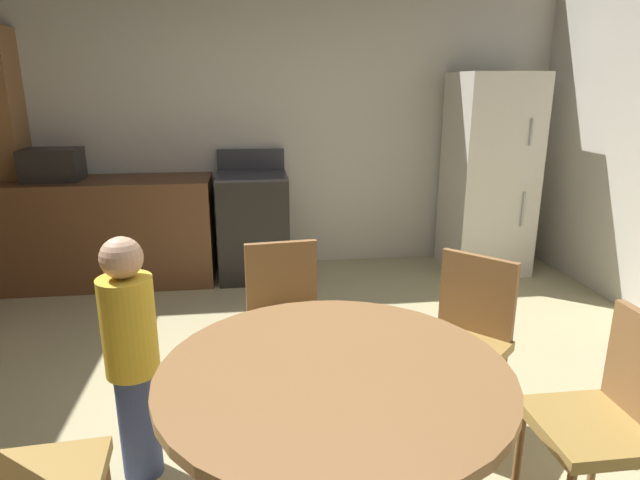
{
  "coord_description": "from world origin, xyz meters",
  "views": [
    {
      "loc": [
        -0.19,
        -2.21,
        1.67
      ],
      "look_at": [
        0.22,
        0.9,
        0.75
      ],
      "focal_mm": 30.19,
      "sensor_mm": 36.0,
      "label": 1
    }
  ],
  "objects_px": {
    "chair_north": "(285,316)",
    "chair_northeast": "(464,334)",
    "chair_east": "(610,414)",
    "oven_range": "(253,225)",
    "chair_west": "(9,480)",
    "dining_table": "(334,411)",
    "refrigerator": "(488,174)",
    "person_child": "(132,355)",
    "microwave": "(53,165)"
  },
  "relations": [
    {
      "from": "dining_table",
      "to": "chair_west",
      "type": "distance_m",
      "value": 1.03
    },
    {
      "from": "chair_east",
      "to": "chair_north",
      "type": "xyz_separation_m",
      "value": [
        -1.12,
        1.02,
        0.0
      ]
    },
    {
      "from": "chair_north",
      "to": "chair_west",
      "type": "bearing_deg",
      "value": -45.56
    },
    {
      "from": "chair_north",
      "to": "chair_northeast",
      "type": "bearing_deg",
      "value": 63.78
    },
    {
      "from": "refrigerator",
      "to": "microwave",
      "type": "xyz_separation_m",
      "value": [
        -3.72,
        0.05,
        0.15
      ]
    },
    {
      "from": "chair_north",
      "to": "chair_northeast",
      "type": "distance_m",
      "value": 0.9
    },
    {
      "from": "chair_north",
      "to": "chair_west",
      "type": "distance_m",
      "value": 1.43
    },
    {
      "from": "chair_north",
      "to": "person_child",
      "type": "xyz_separation_m",
      "value": [
        -0.67,
        -0.48,
        0.08
      ]
    },
    {
      "from": "chair_west",
      "to": "person_child",
      "type": "relative_size",
      "value": 0.8
    },
    {
      "from": "refrigerator",
      "to": "chair_west",
      "type": "height_order",
      "value": "refrigerator"
    },
    {
      "from": "refrigerator",
      "to": "chair_northeast",
      "type": "distance_m",
      "value": 2.59
    },
    {
      "from": "refrigerator",
      "to": "chair_north",
      "type": "height_order",
      "value": "refrigerator"
    },
    {
      "from": "oven_range",
      "to": "dining_table",
      "type": "height_order",
      "value": "oven_range"
    },
    {
      "from": "refrigerator",
      "to": "person_child",
      "type": "distance_m",
      "value": 3.62
    },
    {
      "from": "dining_table",
      "to": "person_child",
      "type": "bearing_deg",
      "value": 145.04
    },
    {
      "from": "microwave",
      "to": "chair_east",
      "type": "relative_size",
      "value": 0.51
    },
    {
      "from": "microwave",
      "to": "chair_north",
      "type": "relative_size",
      "value": 0.51
    },
    {
      "from": "chair_east",
      "to": "chair_north",
      "type": "relative_size",
      "value": 1.0
    },
    {
      "from": "oven_range",
      "to": "chair_west",
      "type": "distance_m",
      "value": 3.23
    },
    {
      "from": "chair_east",
      "to": "chair_northeast",
      "type": "relative_size",
      "value": 1.0
    },
    {
      "from": "person_child",
      "to": "chair_northeast",
      "type": "bearing_deg",
      "value": 40.99
    },
    {
      "from": "microwave",
      "to": "person_child",
      "type": "distance_m",
      "value": 2.77
    },
    {
      "from": "dining_table",
      "to": "chair_east",
      "type": "xyz_separation_m",
      "value": [
        1.02,
        -0.0,
        -0.1
      ]
    },
    {
      "from": "oven_range",
      "to": "person_child",
      "type": "xyz_separation_m",
      "value": [
        -0.53,
        -2.52,
        0.11
      ]
    },
    {
      "from": "chair_north",
      "to": "oven_range",
      "type": "bearing_deg",
      "value": 178.64
    },
    {
      "from": "dining_table",
      "to": "chair_east",
      "type": "relative_size",
      "value": 1.35
    },
    {
      "from": "dining_table",
      "to": "chair_west",
      "type": "bearing_deg",
      "value": -175.65
    },
    {
      "from": "dining_table",
      "to": "person_child",
      "type": "relative_size",
      "value": 1.08
    },
    {
      "from": "dining_table",
      "to": "chair_northeast",
      "type": "height_order",
      "value": "chair_northeast"
    },
    {
      "from": "microwave",
      "to": "dining_table",
      "type": "distance_m",
      "value": 3.59
    },
    {
      "from": "dining_table",
      "to": "refrigerator",
      "type": "bearing_deg",
      "value": 58.07
    },
    {
      "from": "microwave",
      "to": "chair_north",
      "type": "xyz_separation_m",
      "value": [
        1.75,
        -2.03,
        -0.53
      ]
    },
    {
      "from": "dining_table",
      "to": "chair_northeast",
      "type": "xyz_separation_m",
      "value": [
        0.75,
        0.7,
        -0.1
      ]
    },
    {
      "from": "oven_range",
      "to": "dining_table",
      "type": "xyz_separation_m",
      "value": [
        0.24,
        -3.05,
        0.13
      ]
    },
    {
      "from": "oven_range",
      "to": "refrigerator",
      "type": "relative_size",
      "value": 0.62
    },
    {
      "from": "microwave",
      "to": "chair_west",
      "type": "relative_size",
      "value": 0.51
    },
    {
      "from": "oven_range",
      "to": "person_child",
      "type": "relative_size",
      "value": 1.01
    },
    {
      "from": "chair_north",
      "to": "chair_northeast",
      "type": "xyz_separation_m",
      "value": [
        0.84,
        -0.32,
        0.0
      ]
    },
    {
      "from": "chair_west",
      "to": "person_child",
      "type": "height_order",
      "value": "person_child"
    },
    {
      "from": "chair_north",
      "to": "chair_northeast",
      "type": "height_order",
      "value": "same"
    },
    {
      "from": "dining_table",
      "to": "person_child",
      "type": "distance_m",
      "value": 0.94
    },
    {
      "from": "chair_northeast",
      "to": "person_child",
      "type": "bearing_deg",
      "value": -36.99
    },
    {
      "from": "oven_range",
      "to": "chair_east",
      "type": "height_order",
      "value": "oven_range"
    },
    {
      "from": "chair_west",
      "to": "chair_east",
      "type": "bearing_deg",
      "value": -2.22
    },
    {
      "from": "chair_east",
      "to": "chair_northeast",
      "type": "bearing_deg",
      "value": -68.44
    },
    {
      "from": "microwave",
      "to": "chair_east",
      "type": "distance_m",
      "value": 4.22
    },
    {
      "from": "oven_range",
      "to": "microwave",
      "type": "height_order",
      "value": "microwave"
    },
    {
      "from": "chair_north",
      "to": "person_child",
      "type": "distance_m",
      "value": 0.83
    },
    {
      "from": "chair_west",
      "to": "chair_north",
      "type": "bearing_deg",
      "value": 45.56
    },
    {
      "from": "microwave",
      "to": "dining_table",
      "type": "height_order",
      "value": "microwave"
    }
  ]
}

